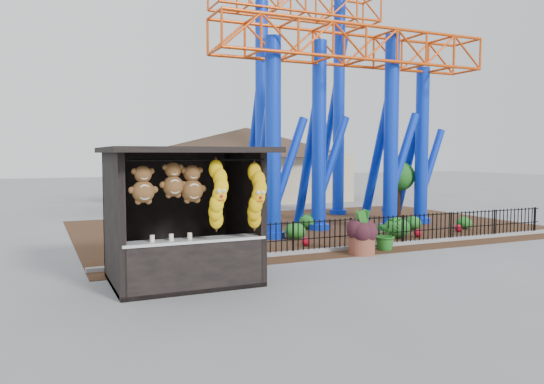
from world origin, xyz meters
name	(u,v)px	position (x,y,z in m)	size (l,w,h in m)	color
ground	(320,280)	(0.00, 0.00, 0.00)	(120.00, 120.00, 0.00)	slate
mulch_bed	(309,227)	(4.00, 8.00, 0.01)	(18.00, 12.00, 0.02)	#331E11
curb	(383,245)	(4.00, 3.00, 0.06)	(18.00, 0.18, 0.12)	gray
prize_booth	(185,217)	(-2.99, 0.89, 1.54)	(3.50, 3.40, 3.12)	black
picket_fence	(406,230)	(4.90, 3.00, 0.50)	(12.20, 0.06, 1.00)	black
roller_coaster	(331,69)	(5.12, 8.23, 6.44)	(11.00, 6.37, 10.82)	#0C31CF
terracotta_planter	(362,244)	(2.69, 2.24, 0.30)	(0.78, 0.78, 0.60)	brown
planter_foliage	(362,224)	(2.69, 2.24, 0.92)	(0.70, 0.70, 0.64)	black
potted_plant	(386,234)	(3.77, 2.53, 0.51)	(0.92, 0.79, 1.02)	#194F17
landscaping	(371,226)	(5.17, 5.34, 0.32)	(7.96, 4.07, 0.73)	#1D5D1B
pavilion	(246,152)	(6.00, 20.00, 3.07)	(15.00, 15.00, 4.80)	#BFAD8C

